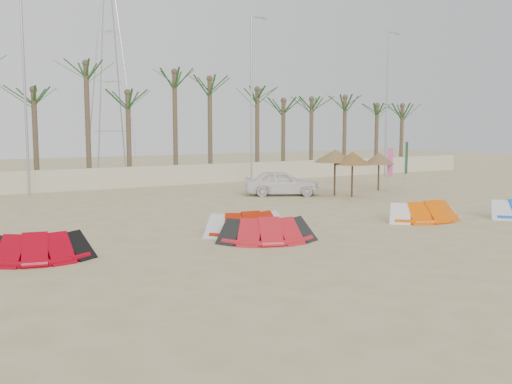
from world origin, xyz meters
TOP-DOWN VIEW (x-y plane):
  - ground at (0.00, 0.00)m, footprint 120.00×120.00m
  - boundary_wall at (0.00, 22.00)m, footprint 60.00×0.30m
  - palm_line at (0.67, 23.50)m, footprint 52.00×4.00m
  - lamp_b at (-5.96, 20.00)m, footprint 1.25×0.14m
  - lamp_c at (8.04, 20.00)m, footprint 1.25×0.14m
  - lamp_d at (20.04, 20.00)m, footprint 1.25×0.14m
  - pylon at (1.00, 28.00)m, footprint 3.00×3.00m
  - kite_red_left at (-8.41, 4.34)m, footprint 3.32×2.08m
  - kite_red_mid at (-1.34, 3.32)m, footprint 3.55×2.38m
  - kite_red_right at (-1.24, 4.72)m, footprint 3.30×1.89m
  - kite_orange at (6.51, 3.70)m, footprint 3.57×1.67m
  - parasol_left at (9.09, 11.05)m, footprint 2.04×2.04m
  - parasol_mid at (8.67, 12.03)m, footprint 2.34×2.34m
  - parasol_right at (12.56, 12.72)m, footprint 1.87×1.87m
  - flag_pink at (13.29, 12.59)m, footprint 0.45×0.04m
  - flag_green at (14.87, 12.73)m, footprint 0.44×0.17m
  - car at (6.23, 13.65)m, footprint 4.41×3.45m

SIDE VIEW (x-z plane):
  - ground at x=0.00m, z-range 0.00..0.00m
  - pylon at x=1.00m, z-range -7.00..7.00m
  - kite_red_left at x=-8.41m, z-range -0.03..0.87m
  - kite_red_right at x=-1.24m, z-range -0.03..0.87m
  - kite_red_mid at x=-1.34m, z-range -0.03..0.87m
  - kite_orange at x=6.51m, z-range -0.03..0.87m
  - boundary_wall at x=0.00m, z-range 0.00..1.30m
  - car at x=6.23m, z-range 0.00..1.41m
  - flag_pink at x=13.29m, z-range 0.25..2.94m
  - flag_green at x=14.87m, z-range 0.28..3.32m
  - parasol_right at x=12.56m, z-range 0.78..3.07m
  - parasol_left at x=9.09m, z-range 0.87..3.33m
  - parasol_mid at x=8.67m, z-range 0.92..3.49m
  - lamp_b at x=-5.96m, z-range 0.27..11.27m
  - lamp_c at x=8.04m, z-range 0.27..11.27m
  - lamp_d at x=20.04m, z-range 0.27..11.27m
  - palm_line at x=0.67m, z-range 2.59..10.29m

